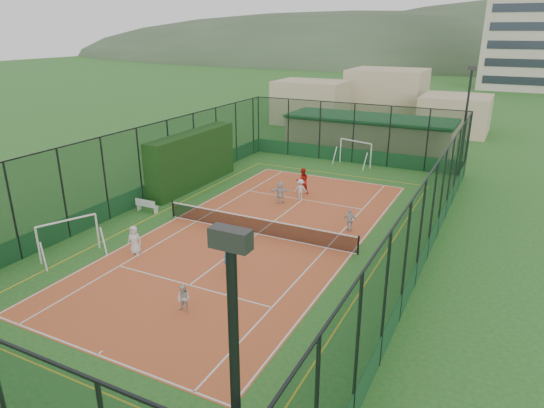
% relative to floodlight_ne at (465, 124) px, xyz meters
% --- Properties ---
extents(ground, '(300.00, 300.00, 0.00)m').
position_rel_floodlight_ne_xyz_m(ground, '(-8.60, -16.60, -4.12)').
color(ground, '#205E24').
rests_on(ground, ground).
extents(court_slab, '(11.17, 23.97, 0.01)m').
position_rel_floodlight_ne_xyz_m(court_slab, '(-8.60, -16.60, -4.12)').
color(court_slab, '#C45B2B').
rests_on(court_slab, ground).
extents(tennis_net, '(11.67, 0.12, 1.06)m').
position_rel_floodlight_ne_xyz_m(tennis_net, '(-8.60, -16.60, -3.59)').
color(tennis_net, black).
rests_on(tennis_net, ground).
extents(perimeter_fence, '(18.12, 34.12, 5.00)m').
position_rel_floodlight_ne_xyz_m(perimeter_fence, '(-8.60, -16.60, -1.62)').
color(perimeter_fence, '#113419').
rests_on(perimeter_fence, ground).
extents(floodlight_ne, '(0.60, 0.26, 8.25)m').
position_rel_floodlight_ne_xyz_m(floodlight_ne, '(0.00, 0.00, 0.00)').
color(floodlight_ne, black).
rests_on(floodlight_ne, ground).
extents(clubhouse, '(15.20, 7.20, 3.15)m').
position_rel_floodlight_ne_xyz_m(clubhouse, '(-8.60, 5.40, -2.55)').
color(clubhouse, tan).
rests_on(clubhouse, ground).
extents(apartment_tower, '(15.00, 12.00, 30.00)m').
position_rel_floodlight_ne_xyz_m(apartment_tower, '(3.40, 65.40, 10.88)').
color(apartment_tower, beige).
rests_on(apartment_tower, ground).
extents(distant_hills, '(200.00, 60.00, 24.00)m').
position_rel_floodlight_ne_xyz_m(distant_hills, '(-8.60, 133.40, -4.12)').
color(distant_hills, '#384C33').
rests_on(distant_hills, ground).
extents(hedge_left, '(1.34, 8.94, 3.91)m').
position_rel_floodlight_ne_xyz_m(hedge_left, '(-16.90, -10.89, -2.17)').
color(hedge_left, black).
rests_on(hedge_left, ground).
extents(white_bench, '(1.53, 0.43, 0.86)m').
position_rel_floodlight_ne_xyz_m(white_bench, '(-16.40, -16.59, -3.70)').
color(white_bench, white).
rests_on(white_bench, ground).
extents(futsal_goal_near, '(3.05, 2.02, 1.91)m').
position_rel_floodlight_ne_xyz_m(futsal_goal_near, '(-15.70, -23.21, -3.17)').
color(futsal_goal_near, white).
rests_on(futsal_goal_near, ground).
extents(futsal_goal_far, '(3.26, 1.80, 2.02)m').
position_rel_floodlight_ne_xyz_m(futsal_goal_far, '(-8.15, -0.22, -3.12)').
color(futsal_goal_far, white).
rests_on(futsal_goal_far, ground).
extents(child_near_left, '(0.83, 0.66, 1.49)m').
position_rel_floodlight_ne_xyz_m(child_near_left, '(-12.97, -21.55, -3.37)').
color(child_near_left, silver).
rests_on(child_near_left, court_slab).
extents(child_near_mid, '(0.62, 0.45, 1.57)m').
position_rel_floodlight_ne_xyz_m(child_near_mid, '(-7.57, -21.23, -3.33)').
color(child_near_mid, '#4684C6').
rests_on(child_near_mid, court_slab).
extents(child_near_right, '(0.58, 0.46, 1.16)m').
position_rel_floodlight_ne_xyz_m(child_near_right, '(-7.54, -24.82, -3.54)').
color(child_near_right, silver).
rests_on(child_near_right, court_slab).
extents(child_far_left, '(1.00, 0.77, 1.37)m').
position_rel_floodlight_ne_xyz_m(child_far_left, '(-8.80, -10.13, -3.43)').
color(child_far_left, silver).
rests_on(child_far_left, court_slab).
extents(child_far_right, '(0.80, 0.38, 1.32)m').
position_rel_floodlight_ne_xyz_m(child_far_right, '(-4.13, -13.92, -3.46)').
color(child_far_right, silver).
rests_on(child_far_right, court_slab).
extents(child_far_back, '(1.42, 0.90, 1.47)m').
position_rel_floodlight_ne_xyz_m(child_far_back, '(-9.66, -11.44, -3.38)').
color(child_far_back, silver).
rests_on(child_far_back, court_slab).
extents(coach, '(1.11, 1.06, 1.81)m').
position_rel_floodlight_ne_xyz_m(coach, '(-9.14, -9.01, -3.21)').
color(coach, red).
rests_on(coach, court_slab).
extents(tennis_balls, '(4.98, 1.33, 0.07)m').
position_rel_floodlight_ne_xyz_m(tennis_balls, '(-9.19, -14.93, -4.08)').
color(tennis_balls, '#CCE033').
rests_on(tennis_balls, court_slab).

